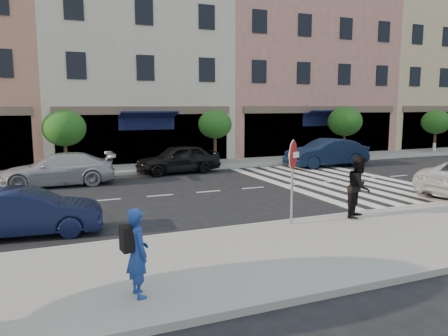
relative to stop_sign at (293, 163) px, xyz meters
The scene contains 17 objects.
ground 2.70m from the stop_sign, 96.76° to the left, with size 120.00×120.00×0.00m, color black.
sidewalk_near 2.59m from the stop_sign, 97.08° to the right, with size 60.00×4.50×0.15m, color gray.
sidewalk_far 13.05m from the stop_sign, 91.01° to the left, with size 60.00×3.00×0.15m, color gray.
building_centre 19.27m from the stop_sign, 92.20° to the left, with size 11.00×9.00×11.00m, color beige.
building_east_mid 22.50m from the stop_sign, 59.21° to the left, with size 13.00×9.00×13.00m, color tan.
building_east_far 30.66m from the stop_sign, 38.51° to the left, with size 12.00×9.00×12.00m, color #D7BA8A.
street_tree_wb 13.76m from the stop_sign, 112.34° to the left, with size 2.10×2.10×3.06m.
street_tree_c 13.03m from the stop_sign, 77.70° to the left, with size 1.90×1.90×3.04m.
street_tree_ea 17.34m from the stop_sign, 47.21° to the left, with size 2.20×2.20×3.19m.
street_tree_eb 23.51m from the stop_sign, 32.75° to the left, with size 2.00×2.00×2.94m.
stop_sign is the anchor object (origin of this frame).
photographer 5.81m from the stop_sign, 149.14° to the right, with size 0.57×0.38×1.57m, color navy.
walker 2.39m from the stop_sign, ahead, with size 0.89×0.69×1.83m, color black.
car_near_mid 7.26m from the stop_sign, 161.93° to the left, with size 1.35×3.86×1.27m, color black.
car_far_left 11.37m from the stop_sign, 120.52° to the left, with size 1.95×4.79×1.39m, color #A5A5AA.
car_far_mid 11.08m from the stop_sign, 89.69° to the left, with size 1.72×4.29×1.46m, color black.
car_far_right 13.18m from the stop_sign, 49.88° to the left, with size 1.66×4.75×1.57m, color black.
Camera 1 is at (-6.14, -12.12, 3.47)m, focal length 35.00 mm.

